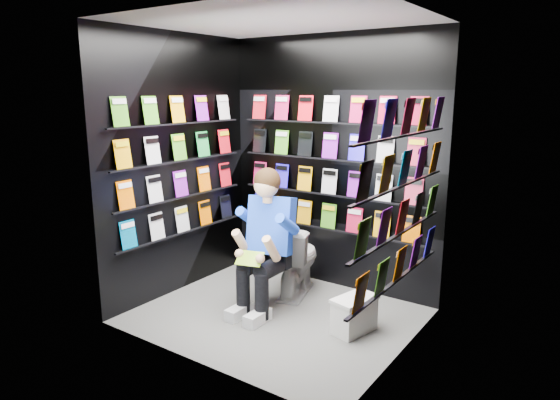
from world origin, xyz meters
The scene contains 14 objects.
floor centered at (0.00, 0.00, 0.00)m, with size 2.40×2.40×0.00m, color slate.
ceiling centered at (0.00, 0.00, 2.60)m, with size 2.40×2.40×0.00m, color white.
wall_back centered at (0.00, 1.00, 1.30)m, with size 2.40×0.04×2.60m, color black.
wall_front centered at (0.00, -1.00, 1.30)m, with size 2.40×0.04×2.60m, color black.
wall_left centered at (-1.20, 0.00, 1.30)m, with size 0.04×2.00×2.60m, color black.
wall_right centered at (1.20, 0.00, 1.30)m, with size 0.04×2.00×2.60m, color black.
comics_back centered at (0.00, 0.97, 1.31)m, with size 2.10×0.06×1.37m, color red, non-canonical shape.
comics_left centered at (-1.17, 0.00, 1.31)m, with size 0.06×1.70×1.37m, color red, non-canonical shape.
comics_right centered at (1.17, 0.00, 1.31)m, with size 0.06×1.70×1.37m, color red, non-canonical shape.
toilet centered at (-0.15, 0.55, 0.37)m, with size 0.42×0.75×0.73m, color white.
longbox centered at (0.74, 0.13, 0.14)m, with size 0.21×0.38×0.29m, color silver.
longbox_lid centered at (0.74, 0.13, 0.30)m, with size 0.23×0.40×0.03m, color silver.
reader centered at (-0.15, 0.17, 0.79)m, with size 0.56×0.81×1.50m, color blue, non-canonical shape.
held_comic centered at (-0.15, -0.18, 0.58)m, with size 0.24×0.01×0.16m, color green.
Camera 1 is at (2.48, -3.49, 2.04)m, focal length 32.00 mm.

